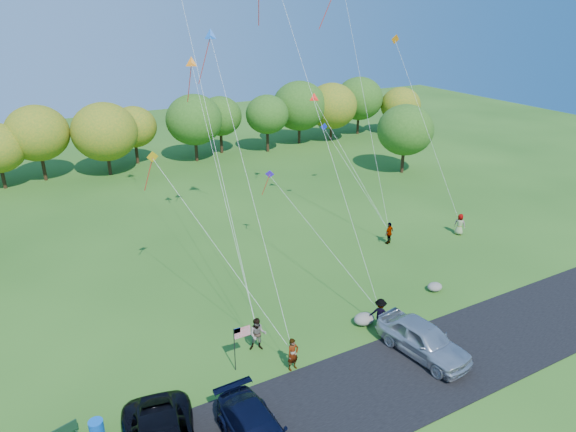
# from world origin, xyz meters

# --- Properties ---
(ground) EXTENTS (140.00, 140.00, 0.00)m
(ground) POSITION_xyz_m (0.00, 0.00, 0.00)
(ground) COLOR #245217
(ground) RESTS_ON ground
(asphalt_lane) EXTENTS (44.00, 6.00, 0.06)m
(asphalt_lane) POSITION_xyz_m (0.00, -4.00, 0.03)
(asphalt_lane) COLOR black
(asphalt_lane) RESTS_ON ground
(treeline) EXTENTS (76.01, 27.78, 8.59)m
(treeline) POSITION_xyz_m (0.45, 36.41, 4.86)
(treeline) COLOR #3B2615
(treeline) RESTS_ON ground
(minivan_silver) EXTENTS (2.89, 5.60, 1.82)m
(minivan_silver) POSITION_xyz_m (4.11, -3.07, 0.97)
(minivan_silver) COLOR #B4B8C0
(minivan_silver) RESTS_ON asphalt_lane
(flyer_a) EXTENTS (0.72, 0.54, 1.81)m
(flyer_a) POSITION_xyz_m (-2.51, -0.79, 0.91)
(flyer_a) COLOR #4C4C59
(flyer_a) RESTS_ON ground
(flyer_b) EXTENTS (1.16, 1.07, 1.92)m
(flyer_b) POSITION_xyz_m (-3.38, 1.53, 0.96)
(flyer_b) COLOR #4C4C59
(flyer_b) RESTS_ON ground
(flyer_c) EXTENTS (1.32, 1.31, 1.83)m
(flyer_c) POSITION_xyz_m (3.69, 0.03, 0.91)
(flyer_c) COLOR #4C4C59
(flyer_c) RESTS_ON ground
(flyer_d) EXTENTS (1.13, 0.75, 1.78)m
(flyer_d) POSITION_xyz_m (11.24, 8.52, 0.89)
(flyer_d) COLOR #4C4C59
(flyer_d) RESTS_ON ground
(flyer_e) EXTENTS (0.93, 1.02, 1.76)m
(flyer_e) POSITION_xyz_m (17.31, 7.14, 0.88)
(flyer_e) COLOR #4C4C59
(flyer_e) RESTS_ON ground
(trash_barrel) EXTENTS (0.63, 0.63, 0.94)m
(trash_barrel) POSITION_xyz_m (-12.10, -0.70, 0.47)
(trash_barrel) COLOR blue
(trash_barrel) RESTS_ON ground
(flag_assembly) EXTENTS (0.93, 0.60, 2.51)m
(flag_assembly) POSITION_xyz_m (-4.85, 0.55, 1.88)
(flag_assembly) COLOR black
(flag_assembly) RESTS_ON ground
(boulder_near) EXTENTS (1.28, 1.00, 0.64)m
(boulder_near) POSITION_xyz_m (3.09, 0.70, 0.32)
(boulder_near) COLOR gray
(boulder_near) RESTS_ON ground
(boulder_far) EXTENTS (1.01, 0.84, 0.52)m
(boulder_far) POSITION_xyz_m (9.39, 1.52, 0.26)
(boulder_far) COLOR gray
(boulder_far) RESTS_ON ground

